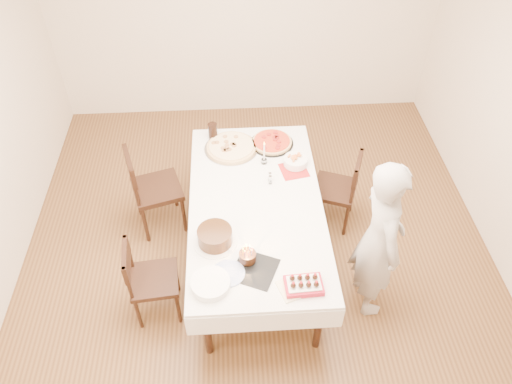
{
  "coord_description": "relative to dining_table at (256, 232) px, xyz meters",
  "views": [
    {
      "loc": [
        -0.21,
        -2.96,
        3.82
      ],
      "look_at": [
        -0.02,
        0.01,
        0.89
      ],
      "focal_mm": 35.0,
      "sensor_mm": 36.0,
      "label": 1
    }
  ],
  "objects": [
    {
      "name": "dining_table",
      "position": [
        0.0,
        0.0,
        0.0
      ],
      "size": [
        1.74,
        2.39,
        0.75
      ],
      "primitive_type": "cube",
      "rotation": [
        0.0,
        0.0,
        -0.31
      ],
      "color": "white",
      "rests_on": "floor"
    },
    {
      "name": "wall_back",
      "position": [
        0.02,
        2.49,
        0.98
      ],
      "size": [
        4.5,
        0.04,
        2.7
      ],
      "primitive_type": "cube",
      "color": "beige",
      "rests_on": "floor"
    },
    {
      "name": "shaker_pair",
      "position": [
        0.14,
        0.24,
        0.42
      ],
      "size": [
        0.09,
        0.09,
        0.09
      ],
      "primitive_type": null,
      "rotation": [
        0.0,
        0.0,
        0.16
      ],
      "color": "white",
      "rests_on": "dining_table"
    },
    {
      "name": "pizza_white",
      "position": [
        -0.19,
        0.74,
        0.4
      ],
      "size": [
        0.69,
        0.69,
        0.04
      ],
      "primitive_type": "cylinder",
      "rotation": [
        0.0,
        0.0,
        0.42
      ],
      "color": "beige",
      "rests_on": "dining_table"
    },
    {
      "name": "person",
      "position": [
        0.95,
        -0.49,
        0.41
      ],
      "size": [
        0.43,
        0.61,
        1.57
      ],
      "primitive_type": "imported",
      "rotation": [
        0.0,
        0.0,
        1.66
      ],
      "color": "beige",
      "rests_on": "floor"
    },
    {
      "name": "chair_left_dessert",
      "position": [
        -0.87,
        -0.5,
        0.04
      ],
      "size": [
        0.46,
        0.46,
        0.83
      ],
      "primitive_type": null,
      "rotation": [
        0.0,
        0.0,
        3.24
      ],
      "color": "black",
      "rests_on": "floor"
    },
    {
      "name": "chair_right_savory",
      "position": [
        0.8,
        0.47,
        0.05
      ],
      "size": [
        0.56,
        0.56,
        0.85
      ],
      "primitive_type": null,
      "rotation": [
        0.0,
        0.0,
        -0.37
      ],
      "color": "black",
      "rests_on": "floor"
    },
    {
      "name": "china_plate",
      "position": [
        -0.25,
        -0.72,
        0.38
      ],
      "size": [
        0.3,
        0.3,
        0.01
      ],
      "primitive_type": "cylinder",
      "rotation": [
        0.0,
        0.0,
        -0.19
      ],
      "color": "white",
      "rests_on": "dining_table"
    },
    {
      "name": "floor",
      "position": [
        0.02,
        -0.01,
        -0.38
      ],
      "size": [
        5.0,
        5.0,
        0.0
      ],
      "primitive_type": "plane",
      "color": "#51331B",
      "rests_on": "ground"
    },
    {
      "name": "birthday_cake",
      "position": [
        -0.1,
        -0.61,
        0.46
      ],
      "size": [
        0.16,
        0.16,
        0.14
      ],
      "primitive_type": "cylinder",
      "rotation": [
        0.0,
        0.0,
        0.29
      ],
      "color": "#361F0E",
      "rests_on": "dining_table"
    },
    {
      "name": "pizza_pepperoni",
      "position": [
        0.2,
        0.8,
        0.4
      ],
      "size": [
        0.5,
        0.5,
        0.04
      ],
      "primitive_type": "cylinder",
      "rotation": [
        0.0,
        0.0,
        0.23
      ],
      "color": "red",
      "rests_on": "dining_table"
    },
    {
      "name": "red_placemat",
      "position": [
        0.37,
        0.4,
        0.38
      ],
      "size": [
        0.28,
        0.28,
        0.01
      ],
      "primitive_type": "cube",
      "rotation": [
        0.0,
        0.0,
        0.2
      ],
      "color": "#B21E1E",
      "rests_on": "dining_table"
    },
    {
      "name": "pasta_bowl",
      "position": [
        0.4,
        0.48,
        0.42
      ],
      "size": [
        0.25,
        0.25,
        0.07
      ],
      "primitive_type": "cylinder",
      "rotation": [
        0.0,
        0.0,
        -0.12
      ],
      "color": "white",
      "rests_on": "dining_table"
    },
    {
      "name": "layer_cake",
      "position": [
        -0.35,
        -0.41,
        0.44
      ],
      "size": [
        0.4,
        0.4,
        0.14
      ],
      "primitive_type": "cylinder",
      "rotation": [
        0.0,
        0.0,
        0.14
      ],
      "color": "#371E0D",
      "rests_on": "dining_table"
    },
    {
      "name": "box_lid",
      "position": [
        0.26,
        -0.87,
        0.38
      ],
      "size": [
        0.35,
        0.28,
        0.02
      ],
      "primitive_type": "cube",
      "rotation": [
        0.0,
        0.0,
        0.33
      ],
      "color": "beige",
      "rests_on": "dining_table"
    },
    {
      "name": "taper_candle",
      "position": [
        0.11,
        0.52,
        0.5
      ],
      "size": [
        0.07,
        0.07,
        0.25
      ],
      "primitive_type": "cylinder",
      "rotation": [
        0.0,
        0.0,
        -0.41
      ],
      "color": "white",
      "rests_on": "dining_table"
    },
    {
      "name": "strawberry_box",
      "position": [
        0.3,
        -0.88,
        0.41
      ],
      "size": [
        0.29,
        0.2,
        0.07
      ],
      "primitive_type": null,
      "rotation": [
        0.0,
        0.0,
        0.05
      ],
      "color": "maroon",
      "rests_on": "dining_table"
    },
    {
      "name": "chair_left_savory",
      "position": [
        -0.92,
        0.52,
        0.1
      ],
      "size": [
        0.6,
        0.6,
        0.95
      ],
      "primitive_type": null,
      "rotation": [
        0.0,
        0.0,
        3.43
      ],
      "color": "black",
      "rests_on": "floor"
    },
    {
      "name": "cake_board",
      "position": [
        -0.05,
        -0.7,
        0.38
      ],
      "size": [
        0.41,
        0.41,
        0.01
      ],
      "primitive_type": "cube",
      "rotation": [
        0.0,
        0.0,
        -0.42
      ],
      "color": "black",
      "rests_on": "dining_table"
    },
    {
      "name": "plate_stack",
      "position": [
        -0.38,
        -0.83,
        0.41
      ],
      "size": [
        0.34,
        0.34,
        0.06
      ],
      "primitive_type": "cylinder",
      "rotation": [
        0.0,
        0.0,
        -0.19
      ],
      "color": "white",
      "rests_on": "dining_table"
    },
    {
      "name": "cola_glass",
      "position": [
        -0.37,
        0.93,
        0.46
      ],
      "size": [
        0.11,
        0.11,
        0.16
      ],
      "primitive_type": "cylinder",
      "rotation": [
        0.0,
        0.0,
        0.32
      ],
      "color": "black",
      "rests_on": "dining_table"
    }
  ]
}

